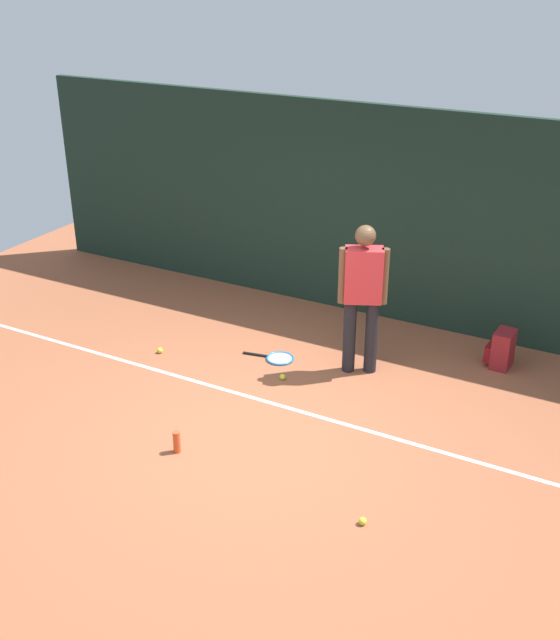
# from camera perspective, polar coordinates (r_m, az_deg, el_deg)

# --- Properties ---
(ground_plane) EXTENTS (12.00, 12.00, 0.00)m
(ground_plane) POSITION_cam_1_polar(r_m,az_deg,el_deg) (7.62, -1.44, -7.95)
(ground_plane) COLOR #9E5638
(back_fence) EXTENTS (10.00, 0.10, 2.65)m
(back_fence) POSITION_cam_1_polar(r_m,az_deg,el_deg) (9.52, 7.50, 7.75)
(back_fence) COLOR #192D23
(back_fence) RESTS_ON ground
(court_line) EXTENTS (9.00, 0.05, 0.00)m
(court_line) POSITION_cam_1_polar(r_m,az_deg,el_deg) (7.94, 0.11, -6.42)
(court_line) COLOR white
(court_line) RESTS_ON ground
(tennis_player) EXTENTS (0.49, 0.37, 1.70)m
(tennis_player) POSITION_cam_1_polar(r_m,az_deg,el_deg) (8.21, 6.18, 2.16)
(tennis_player) COLOR black
(tennis_player) RESTS_ON ground
(tennis_racket) EXTENTS (0.63, 0.38, 0.03)m
(tennis_racket) POSITION_cam_1_polar(r_m,az_deg,el_deg) (8.81, -0.18, -2.85)
(tennis_racket) COLOR black
(tennis_racket) RESTS_ON ground
(backpack) EXTENTS (0.29, 0.31, 0.44)m
(backpack) POSITION_cam_1_polar(r_m,az_deg,el_deg) (8.93, 16.18, -2.13)
(backpack) COLOR maroon
(backpack) RESTS_ON ground
(tennis_ball_near_player) EXTENTS (0.07, 0.07, 0.07)m
(tennis_ball_near_player) POSITION_cam_1_polar(r_m,az_deg,el_deg) (8.39, 0.19, -4.26)
(tennis_ball_near_player) COLOR #CCE033
(tennis_ball_near_player) RESTS_ON ground
(tennis_ball_by_fence) EXTENTS (0.07, 0.07, 0.07)m
(tennis_ball_by_fence) POSITION_cam_1_polar(r_m,az_deg,el_deg) (6.49, 6.17, -14.67)
(tennis_ball_by_fence) COLOR #CCE033
(tennis_ball_by_fence) RESTS_ON ground
(tennis_ball_mid_court) EXTENTS (0.07, 0.07, 0.07)m
(tennis_ball_mid_court) POSITION_cam_1_polar(r_m,az_deg,el_deg) (9.04, -8.93, -2.25)
(tennis_ball_mid_court) COLOR #CCE033
(tennis_ball_mid_court) RESTS_ON ground
(water_bottle) EXTENTS (0.07, 0.07, 0.22)m
(water_bottle) POSITION_cam_1_polar(r_m,az_deg,el_deg) (7.27, -7.70, -8.98)
(water_bottle) COLOR #D84C26
(water_bottle) RESTS_ON ground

